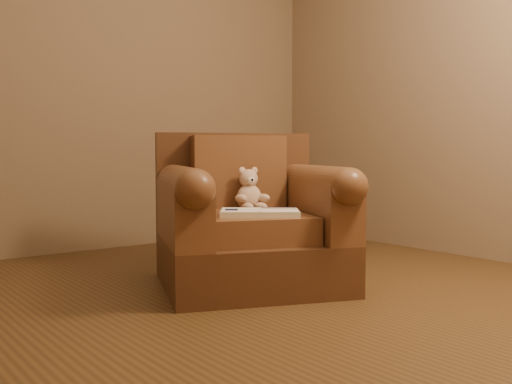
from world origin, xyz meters
TOP-DOWN VIEW (x-y plane):
  - floor at (0.00, 0.00)m, footprint 4.00×4.00m
  - armchair at (0.29, 0.42)m, footprint 1.20×1.18m
  - teddy_bear at (0.35, 0.48)m, footprint 0.18×0.21m
  - guidebook at (0.21, 0.22)m, footprint 0.46×0.43m
  - side_table at (1.23, 1.00)m, footprint 0.41×0.41m

SIDE VIEW (x-z plane):
  - floor at x=0.00m, z-range 0.00..0.00m
  - side_table at x=1.23m, z-range 0.02..0.60m
  - armchair at x=0.29m, z-range -0.10..0.74m
  - guidebook at x=0.21m, z-range 0.40..0.43m
  - teddy_bear at x=0.35m, z-range 0.37..0.62m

